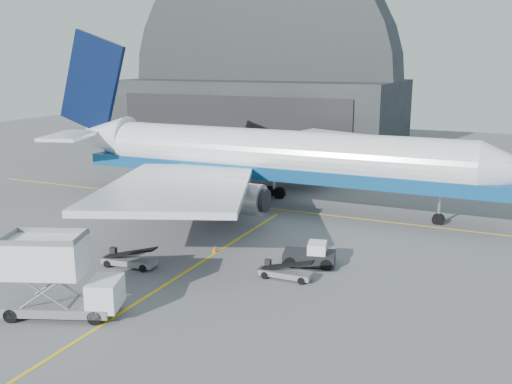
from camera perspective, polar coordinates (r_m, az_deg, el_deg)
The scene contains 9 objects.
ground at distance 43.61m, azimuth -7.05°, elevation -7.95°, with size 200.00×200.00×0.00m, color #565659.
taxi_lines at distance 54.21m, azimuth -0.06°, elevation -3.62°, with size 80.00×42.12×0.02m.
hangar at distance 108.80m, azimuth 0.82°, elevation 9.88°, with size 50.00×28.30×28.00m.
airliner at distance 61.80m, azimuth 0.55°, elevation 3.60°, with size 55.13×53.46×19.35m.
catering_truck at distance 37.57m, azimuth -19.29°, elevation -8.05°, with size 7.66×5.08×4.94m.
pushback_tug at distance 44.83m, azimuth 5.50°, elevation -6.38°, with size 4.37×3.12×1.84m.
belt_loader_a at distance 45.30m, azimuth -12.58°, elevation -6.65°, with size 4.61×1.98×1.73m.
belt_loader_b at distance 42.00m, azimuth 2.93°, elevation -8.00°, with size 4.14×1.55×1.57m.
traffic_cone at distance 47.60m, azimuth -4.17°, elevation -5.73°, with size 0.39×0.39×0.56m.
Camera 1 is at (21.53, -34.59, 15.56)m, focal length 40.00 mm.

